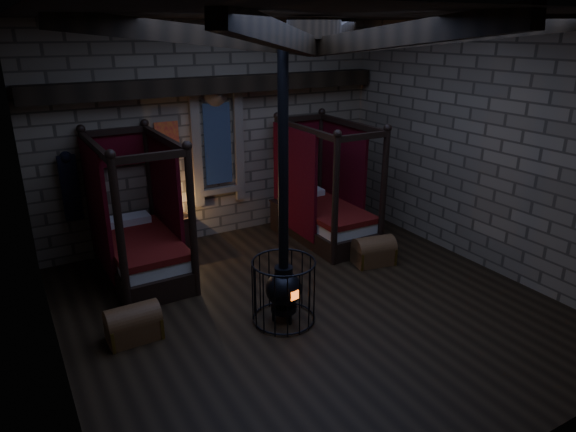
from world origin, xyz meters
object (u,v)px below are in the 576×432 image
trunk_right (374,251)px  stove (284,284)px  bed_left (140,243)px  trunk_left (133,324)px  bed_right (324,211)px

trunk_right → stove: size_ratio=0.20×
bed_left → trunk_right: bearing=-24.6°
bed_left → trunk_right: (3.77, -1.66, -0.36)m
trunk_left → trunk_right: size_ratio=0.91×
trunk_right → stove: 2.55m
bed_right → trunk_left: bearing=-157.2°
bed_left → bed_right: bed_left is taller
bed_right → stove: size_ratio=0.58×
bed_left → bed_right: bearing=-3.5°
trunk_left → stove: (2.03, -0.60, 0.36)m
bed_right → trunk_right: size_ratio=2.97×
trunk_right → trunk_left: bearing=-166.0°
stove → bed_left: bearing=109.8°
bed_right → trunk_right: bed_right is taller
stove → trunk_right: bearing=11.2°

